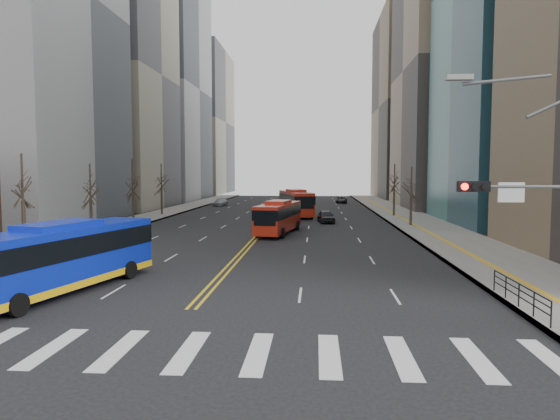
{
  "coord_description": "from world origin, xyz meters",
  "views": [
    {
      "loc": [
        5.43,
        -16.07,
        6.01
      ],
      "look_at": [
        3.57,
        9.97,
        4.02
      ],
      "focal_mm": 32.0,
      "sensor_mm": 36.0,
      "label": 1
    }
  ],
  "objects": [
    {
      "name": "pedestrian_railing",
      "position": [
        14.3,
        6.0,
        0.82
      ],
      "size": [
        0.06,
        6.06,
        1.02
      ],
      "color": "black",
      "rests_on": "sidewalk_right"
    },
    {
      "name": "street_trees",
      "position": [
        -7.18,
        34.55,
        4.87
      ],
      "size": [
        35.2,
        47.2,
        7.6
      ],
      "color": "black",
      "rests_on": "ground"
    },
    {
      "name": "blue_bus",
      "position": [
        -7.17,
        7.53,
        1.86
      ],
      "size": [
        5.48,
        12.48,
        3.55
      ],
      "color": "#0C24C2",
      "rests_on": "ground"
    },
    {
      "name": "car_dark_mid",
      "position": [
        6.67,
        43.1,
        0.74
      ],
      "size": [
        2.26,
        4.54,
        1.49
      ],
      "primitive_type": "imported",
      "rotation": [
        0.0,
        0.0,
        0.12
      ],
      "color": "black",
      "rests_on": "ground"
    },
    {
      "name": "crosswalk",
      "position": [
        0.0,
        0.0,
        0.01
      ],
      "size": [
        26.7,
        4.0,
        0.01
      ],
      "color": "silver",
      "rests_on": "ground"
    },
    {
      "name": "sidewalk_right",
      "position": [
        17.5,
        45.0,
        0.07
      ],
      "size": [
        7.0,
        130.0,
        0.15
      ],
      "primitive_type": "cube",
      "color": "gray",
      "rests_on": "ground"
    },
    {
      "name": "red_bus_far",
      "position": [
        2.76,
        51.5,
        2.04
      ],
      "size": [
        5.35,
        11.89,
        3.66
      ],
      "color": "#AF2312",
      "rests_on": "ground"
    },
    {
      "name": "ground",
      "position": [
        0.0,
        0.0,
        0.0
      ],
      "size": [
        220.0,
        220.0,
        0.0
      ],
      "primitive_type": "plane",
      "color": "black"
    },
    {
      "name": "sidewalk_left",
      "position": [
        -16.5,
        45.0,
        0.07
      ],
      "size": [
        5.0,
        130.0,
        0.15
      ],
      "primitive_type": "cube",
      "color": "gray",
      "rests_on": "ground"
    },
    {
      "name": "car_white",
      "position": [
        -9.68,
        9.58,
        0.62
      ],
      "size": [
        1.36,
        3.78,
        1.24
      ],
      "primitive_type": "imported",
      "rotation": [
        0.0,
        0.0,
        -0.01
      ],
      "color": "silver",
      "rests_on": "ground"
    },
    {
      "name": "car_dark_far",
      "position": [
        10.43,
        80.79,
        0.64
      ],
      "size": [
        2.44,
        4.75,
        1.28
      ],
      "primitive_type": "imported",
      "rotation": [
        0.0,
        0.0,
        -0.07
      ],
      "color": "black",
      "rests_on": "ground"
    },
    {
      "name": "office_towers",
      "position": [
        0.12,
        68.51,
        23.92
      ],
      "size": [
        83.0,
        134.0,
        58.0
      ],
      "color": "gray",
      "rests_on": "ground"
    },
    {
      "name": "signal_mast",
      "position": [
        13.77,
        2.0,
        4.86
      ],
      "size": [
        5.37,
        0.37,
        9.39
      ],
      "color": "slate",
      "rests_on": "ground"
    },
    {
      "name": "red_bus_near",
      "position": [
        1.85,
        32.12,
        1.82
      ],
      "size": [
        4.04,
        10.44,
        3.26
      ],
      "color": "#AF2312",
      "rests_on": "ground"
    },
    {
      "name": "car_silver",
      "position": [
        -11.49,
        71.39,
        0.66
      ],
      "size": [
        2.26,
        4.71,
        1.32
      ],
      "primitive_type": "imported",
      "rotation": [
        0.0,
        0.0,
        -0.09
      ],
      "color": "#9D9CA1",
      "rests_on": "ground"
    },
    {
      "name": "centerline",
      "position": [
        0.0,
        55.0,
        0.01
      ],
      "size": [
        0.55,
        100.0,
        0.01
      ],
      "color": "gold",
      "rests_on": "ground"
    }
  ]
}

